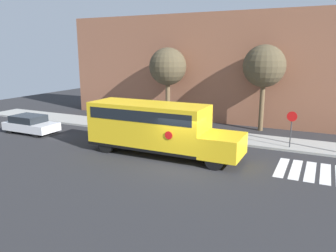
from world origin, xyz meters
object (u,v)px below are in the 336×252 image
Objects in this scene: parked_car at (30,124)px; stop_sign at (291,125)px; tree_far_sidewalk at (168,67)px; school_bus at (155,126)px; tree_near_sidewalk at (264,67)px.

stop_sign reaches higher than parked_car.
tree_far_sidewalk reaches higher than parked_car.
school_bus reaches higher than stop_sign.
school_bus reaches higher than parked_car.
tree_far_sidewalk is at bearing 46.22° from parked_car.
parked_car is 0.63× the size of tree_near_sidewalk.
school_bus is 8.37m from stop_sign.
tree_far_sidewalk reaches higher than stop_sign.
parked_car is at bearing -151.88° from tree_near_sidewalk.
parked_car is at bearing -133.78° from tree_far_sidewalk.
parked_car is 1.68× the size of stop_sign.
stop_sign is 6.05m from tree_near_sidewalk.
school_bus is at bearing -69.02° from tree_far_sidewalk.
parked_car is 17.95m from tree_near_sidewalk.
tree_near_sidewalk reaches higher than stop_sign.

